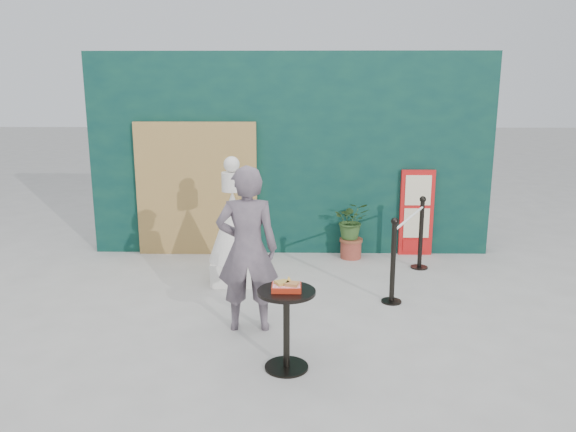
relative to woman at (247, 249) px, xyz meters
name	(u,v)px	position (x,y,z in m)	size (l,w,h in m)	color
ground	(286,338)	(0.40, -0.24, -0.87)	(60.00, 60.00, 0.00)	#ADAAA5
back_wall	(290,155)	(0.40, 2.91, 0.63)	(6.00, 0.30, 3.00)	#092C2B
bamboo_fence	(197,189)	(-1.00, 2.70, 0.13)	(1.80, 0.08, 2.00)	tan
woman	(247,249)	(0.00, 0.00, 0.00)	(0.64, 0.42, 1.74)	slate
menu_board	(417,213)	(2.30, 2.72, -0.22)	(0.50, 0.07, 1.30)	red
statue	(233,232)	(-0.32, 1.44, -0.20)	(0.64, 0.64, 1.65)	silver
cafe_table	(286,317)	(0.42, -0.86, -0.37)	(0.52, 0.52, 0.75)	black
food_basket	(287,286)	(0.42, -0.86, -0.08)	(0.26, 0.19, 0.11)	#B82913
planter	(351,225)	(1.31, 2.52, -0.37)	(0.51, 0.44, 0.86)	#973F31
stanchion_barrier	(408,247)	(1.94, 1.41, -0.38)	(0.84, 1.54, 1.03)	black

